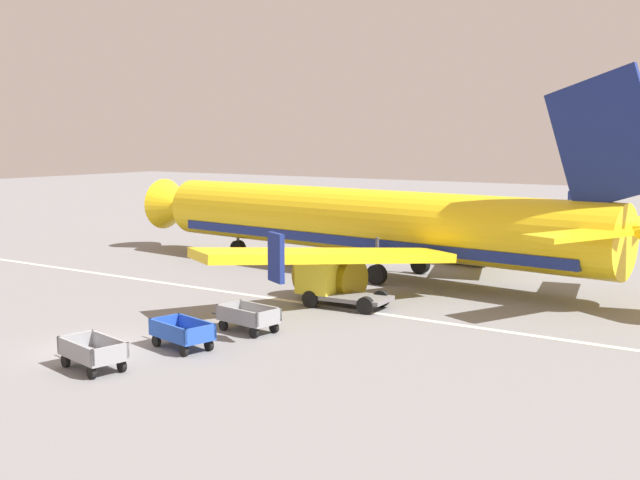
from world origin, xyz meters
name	(u,v)px	position (x,y,z in m)	size (l,w,h in m)	color
ground_plane	(98,349)	(0.00, 0.00, 0.00)	(220.00, 220.00, 0.00)	slate
apron_stripe	(274,299)	(0.00, 11.14, 0.01)	(120.00, 0.36, 0.01)	silver
airplane	(379,224)	(1.14, 19.62, 3.05)	(37.67, 30.30, 11.34)	yellow
baggage_cart_nearest	(93,353)	(1.91, -1.85, 0.60)	(3.63, 1.89, 1.07)	gray
baggage_cart_second_in_row	(182,333)	(2.60, 1.85, 0.60)	(3.63, 1.92, 1.07)	#234CB2
baggage_cart_third_in_row	(248,317)	(3.06, 5.29, 0.60)	(3.62, 1.74, 1.07)	gray
service_truck_beside_carts	(329,282)	(3.03, 11.43, 1.10)	(4.51, 2.28, 2.10)	slate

